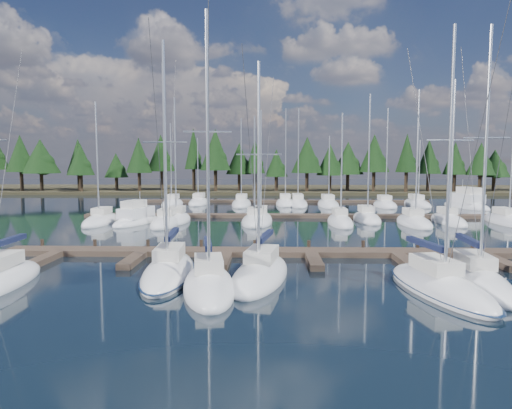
{
  "coord_description": "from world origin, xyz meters",
  "views": [
    {
      "loc": [
        -3.07,
        -14.38,
        6.72
      ],
      "look_at": [
        -3.99,
        22.0,
        3.27
      ],
      "focal_mm": 32.0,
      "sensor_mm": 36.0,
      "label": 1
    }
  ],
  "objects_px": {
    "front_sailboat_3": "(260,274)",
    "front_sailboat_4": "(439,287)",
    "front_sailboat_5": "(476,280)",
    "front_sailboat_1": "(169,271)",
    "front_sailboat_2": "(209,285)",
    "motor_yacht_right": "(466,204)",
    "motor_yacht_left": "(136,219)",
    "main_dock": "(311,254)"
  },
  "relations": [
    {
      "from": "front_sailboat_3",
      "to": "front_sailboat_4",
      "type": "bearing_deg",
      "value": -14.39
    },
    {
      "from": "front_sailboat_2",
      "to": "motor_yacht_right",
      "type": "xyz_separation_m",
      "value": [
        31.98,
        43.61,
        0.23
      ]
    },
    {
      "from": "main_dock",
      "to": "front_sailboat_5",
      "type": "bearing_deg",
      "value": -41.36
    },
    {
      "from": "front_sailboat_1",
      "to": "front_sailboat_3",
      "type": "bearing_deg",
      "value": -5.5
    },
    {
      "from": "front_sailboat_1",
      "to": "front_sailboat_3",
      "type": "distance_m",
      "value": 5.42
    },
    {
      "from": "main_dock",
      "to": "front_sailboat_2",
      "type": "bearing_deg",
      "value": -125.58
    },
    {
      "from": "front_sailboat_1",
      "to": "front_sailboat_2",
      "type": "xyz_separation_m",
      "value": [
        2.75,
        -2.94,
        0.02
      ]
    },
    {
      "from": "motor_yacht_left",
      "to": "motor_yacht_right",
      "type": "height_order",
      "value": "motor_yacht_right"
    },
    {
      "from": "front_sailboat_1",
      "to": "front_sailboat_2",
      "type": "height_order",
      "value": "front_sailboat_2"
    },
    {
      "from": "front_sailboat_4",
      "to": "front_sailboat_5",
      "type": "xyz_separation_m",
      "value": [
        2.46,
        1.24,
        0.02
      ]
    },
    {
      "from": "motor_yacht_left",
      "to": "front_sailboat_2",
      "type": "bearing_deg",
      "value": -66.35
    },
    {
      "from": "motor_yacht_left",
      "to": "motor_yacht_right",
      "type": "relative_size",
      "value": 0.85
    },
    {
      "from": "front_sailboat_4",
      "to": "front_sailboat_3",
      "type": "bearing_deg",
      "value": 165.61
    },
    {
      "from": "main_dock",
      "to": "motor_yacht_left",
      "type": "relative_size",
      "value": 5.03
    },
    {
      "from": "front_sailboat_4",
      "to": "motor_yacht_left",
      "type": "bearing_deg",
      "value": 132.12
    },
    {
      "from": "front_sailboat_2",
      "to": "motor_yacht_left",
      "type": "xyz_separation_m",
      "value": [
        -11.23,
        25.63,
        0.16
      ]
    },
    {
      "from": "front_sailboat_5",
      "to": "motor_yacht_right",
      "type": "xyz_separation_m",
      "value": [
        17.61,
        42.33,
        0.24
      ]
    },
    {
      "from": "front_sailboat_4",
      "to": "front_sailboat_1",
      "type": "bearing_deg",
      "value": 168.82
    },
    {
      "from": "front_sailboat_2",
      "to": "front_sailboat_5",
      "type": "bearing_deg",
      "value": 5.1
    },
    {
      "from": "main_dock",
      "to": "front_sailboat_3",
      "type": "height_order",
      "value": "front_sailboat_3"
    },
    {
      "from": "front_sailboat_5",
      "to": "front_sailboat_1",
      "type": "bearing_deg",
      "value": 174.49
    },
    {
      "from": "front_sailboat_4",
      "to": "front_sailboat_5",
      "type": "relative_size",
      "value": 0.98
    },
    {
      "from": "front_sailboat_5",
      "to": "front_sailboat_2",
      "type": "bearing_deg",
      "value": -174.9
    },
    {
      "from": "front_sailboat_3",
      "to": "motor_yacht_right",
      "type": "distance_m",
      "value": 50.57
    },
    {
      "from": "front_sailboat_3",
      "to": "front_sailboat_4",
      "type": "height_order",
      "value": "front_sailboat_4"
    },
    {
      "from": "main_dock",
      "to": "front_sailboat_2",
      "type": "xyz_separation_m",
      "value": [
        -6.12,
        -8.55,
        0.1
      ]
    },
    {
      "from": "front_sailboat_3",
      "to": "front_sailboat_4",
      "type": "distance_m",
      "value": 9.57
    },
    {
      "from": "motor_yacht_right",
      "to": "front_sailboat_5",
      "type": "bearing_deg",
      "value": -112.59
    },
    {
      "from": "front_sailboat_2",
      "to": "front_sailboat_4",
      "type": "distance_m",
      "value": 11.92
    },
    {
      "from": "front_sailboat_2",
      "to": "motor_yacht_right",
      "type": "relative_size",
      "value": 1.44
    },
    {
      "from": "front_sailboat_2",
      "to": "motor_yacht_left",
      "type": "distance_m",
      "value": 27.98
    },
    {
      "from": "front_sailboat_3",
      "to": "motor_yacht_right",
      "type": "height_order",
      "value": "front_sailboat_3"
    },
    {
      "from": "main_dock",
      "to": "front_sailboat_5",
      "type": "distance_m",
      "value": 11.0
    },
    {
      "from": "motor_yacht_left",
      "to": "main_dock",
      "type": "bearing_deg",
      "value": -44.56
    },
    {
      "from": "front_sailboat_2",
      "to": "main_dock",
      "type": "bearing_deg",
      "value": 54.42
    },
    {
      "from": "main_dock",
      "to": "front_sailboat_5",
      "type": "height_order",
      "value": "front_sailboat_5"
    },
    {
      "from": "main_dock",
      "to": "front_sailboat_2",
      "type": "distance_m",
      "value": 10.51
    },
    {
      "from": "front_sailboat_1",
      "to": "motor_yacht_right",
      "type": "bearing_deg",
      "value": 49.51
    },
    {
      "from": "front_sailboat_5",
      "to": "front_sailboat_4",
      "type": "bearing_deg",
      "value": -153.14
    },
    {
      "from": "front_sailboat_1",
      "to": "front_sailboat_3",
      "type": "relative_size",
      "value": 1.1
    },
    {
      "from": "front_sailboat_1",
      "to": "motor_yacht_left",
      "type": "distance_m",
      "value": 24.23
    },
    {
      "from": "motor_yacht_left",
      "to": "motor_yacht_right",
      "type": "xyz_separation_m",
      "value": [
        43.21,
        17.98,
        0.07
      ]
    }
  ]
}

